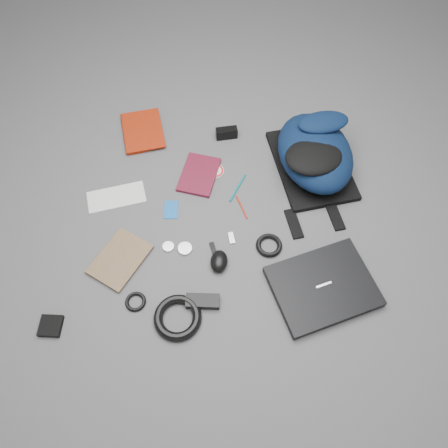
{
  "coord_description": "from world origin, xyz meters",
  "views": [
    {
      "loc": [
        0.04,
        -0.88,
        1.56
      ],
      "look_at": [
        0.0,
        0.0,
        0.02
      ],
      "focal_mm": 35.0,
      "sensor_mm": 36.0,
      "label": 1
    }
  ],
  "objects_px": {
    "compact_camera": "(227,133)",
    "mouse": "(219,261)",
    "textbook_red": "(123,135)",
    "comic_book": "(103,249)",
    "backpack": "(315,153)",
    "pouch": "(51,326)",
    "laptop": "(323,287)",
    "dvd_case": "(199,175)",
    "power_brick": "(203,301)"
  },
  "relations": [
    {
      "from": "comic_book",
      "to": "power_brick",
      "type": "height_order",
      "value": "power_brick"
    },
    {
      "from": "backpack",
      "to": "pouch",
      "type": "height_order",
      "value": "backpack"
    },
    {
      "from": "textbook_red",
      "to": "mouse",
      "type": "bearing_deg",
      "value": -68.35
    },
    {
      "from": "comic_book",
      "to": "compact_camera",
      "type": "xyz_separation_m",
      "value": [
        0.46,
        0.61,
        0.02
      ]
    },
    {
      "from": "pouch",
      "to": "comic_book",
      "type": "bearing_deg",
      "value": 67.33
    },
    {
      "from": "laptop",
      "to": "mouse",
      "type": "relative_size",
      "value": 3.94
    },
    {
      "from": "textbook_red",
      "to": "backpack",
      "type": "bearing_deg",
      "value": -24.53
    },
    {
      "from": "compact_camera",
      "to": "power_brick",
      "type": "relative_size",
      "value": 0.78
    },
    {
      "from": "laptop",
      "to": "compact_camera",
      "type": "xyz_separation_m",
      "value": [
        -0.4,
        0.73,
        0.01
      ]
    },
    {
      "from": "mouse",
      "to": "comic_book",
      "type": "bearing_deg",
      "value": 178.33
    },
    {
      "from": "compact_camera",
      "to": "pouch",
      "type": "height_order",
      "value": "compact_camera"
    },
    {
      "from": "comic_book",
      "to": "dvd_case",
      "type": "bearing_deg",
      "value": 75.37
    },
    {
      "from": "textbook_red",
      "to": "mouse",
      "type": "relative_size",
      "value": 2.59
    },
    {
      "from": "power_brick",
      "to": "comic_book",
      "type": "bearing_deg",
      "value": 152.96
    },
    {
      "from": "power_brick",
      "to": "dvd_case",
      "type": "bearing_deg",
      "value": 94.52
    },
    {
      "from": "backpack",
      "to": "dvd_case",
      "type": "xyz_separation_m",
      "value": [
        -0.49,
        -0.07,
        -0.09
      ]
    },
    {
      "from": "backpack",
      "to": "comic_book",
      "type": "xyz_separation_m",
      "value": [
        -0.84,
        -0.46,
        -0.09
      ]
    },
    {
      "from": "backpack",
      "to": "mouse",
      "type": "relative_size",
      "value": 5.03
    },
    {
      "from": "textbook_red",
      "to": "comic_book",
      "type": "distance_m",
      "value": 0.59
    },
    {
      "from": "laptop",
      "to": "dvd_case",
      "type": "xyz_separation_m",
      "value": [
        -0.51,
        0.5,
        -0.01
      ]
    },
    {
      "from": "backpack",
      "to": "pouch",
      "type": "relative_size",
      "value": 6.03
    },
    {
      "from": "dvd_case",
      "to": "mouse",
      "type": "bearing_deg",
      "value": -63.91
    },
    {
      "from": "laptop",
      "to": "power_brick",
      "type": "bearing_deg",
      "value": 167.26
    },
    {
      "from": "compact_camera",
      "to": "comic_book",
      "type": "bearing_deg",
      "value": -138.81
    },
    {
      "from": "backpack",
      "to": "textbook_red",
      "type": "bearing_deg",
      "value": 155.92
    },
    {
      "from": "backpack",
      "to": "dvd_case",
      "type": "distance_m",
      "value": 0.51
    },
    {
      "from": "backpack",
      "to": "comic_book",
      "type": "height_order",
      "value": "backpack"
    },
    {
      "from": "laptop",
      "to": "pouch",
      "type": "xyz_separation_m",
      "value": [
        -0.99,
        -0.2,
        -0.01
      ]
    },
    {
      "from": "comic_book",
      "to": "power_brick",
      "type": "bearing_deg",
      "value": 2.1
    },
    {
      "from": "backpack",
      "to": "power_brick",
      "type": "relative_size",
      "value": 3.77
    },
    {
      "from": "laptop",
      "to": "power_brick",
      "type": "xyz_separation_m",
      "value": [
        -0.45,
        -0.08,
        -0.0
      ]
    },
    {
      "from": "dvd_case",
      "to": "power_brick",
      "type": "bearing_deg",
      "value": -72.89
    },
    {
      "from": "backpack",
      "to": "power_brick",
      "type": "bearing_deg",
      "value": -138.81
    },
    {
      "from": "textbook_red",
      "to": "compact_camera",
      "type": "xyz_separation_m",
      "value": [
        0.48,
        0.02,
        0.01
      ]
    },
    {
      "from": "backpack",
      "to": "laptop",
      "type": "bearing_deg",
      "value": -103.95
    },
    {
      "from": "laptop",
      "to": "power_brick",
      "type": "relative_size",
      "value": 2.95
    },
    {
      "from": "compact_camera",
      "to": "mouse",
      "type": "height_order",
      "value": "compact_camera"
    },
    {
      "from": "textbook_red",
      "to": "pouch",
      "type": "relative_size",
      "value": 3.11
    },
    {
      "from": "power_brick",
      "to": "backpack",
      "type": "bearing_deg",
      "value": 55.14
    },
    {
      "from": "comic_book",
      "to": "pouch",
      "type": "bearing_deg",
      "value": -84.83
    },
    {
      "from": "power_brick",
      "to": "pouch",
      "type": "xyz_separation_m",
      "value": [
        -0.54,
        -0.12,
        -0.01
      ]
    },
    {
      "from": "backpack",
      "to": "power_brick",
      "type": "distance_m",
      "value": 0.79
    },
    {
      "from": "comic_book",
      "to": "power_brick",
      "type": "xyz_separation_m",
      "value": [
        0.41,
        -0.2,
        0.01
      ]
    },
    {
      "from": "textbook_red",
      "to": "laptop",
      "type": "bearing_deg",
      "value": -54.77
    },
    {
      "from": "laptop",
      "to": "pouch",
      "type": "bearing_deg",
      "value": 168.49
    },
    {
      "from": "compact_camera",
      "to": "power_brick",
      "type": "xyz_separation_m",
      "value": [
        -0.05,
        -0.81,
        -0.01
      ]
    },
    {
      "from": "dvd_case",
      "to": "power_brick",
      "type": "height_order",
      "value": "power_brick"
    },
    {
      "from": "compact_camera",
      "to": "textbook_red",
      "type": "bearing_deg",
      "value": 170.61
    },
    {
      "from": "dvd_case",
      "to": "compact_camera",
      "type": "relative_size",
      "value": 2.14
    },
    {
      "from": "textbook_red",
      "to": "compact_camera",
      "type": "relative_size",
      "value": 2.5
    }
  ]
}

